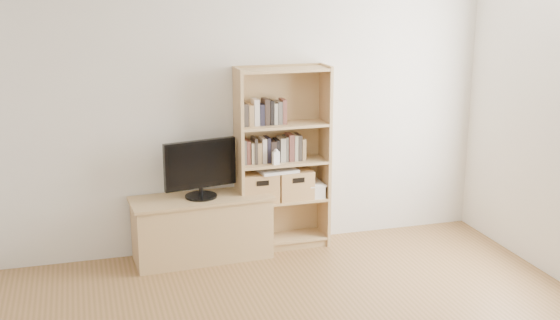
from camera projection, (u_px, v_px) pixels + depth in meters
name	position (u px, v px, depth m)	size (l,w,h in m)	color
back_wall	(243.00, 105.00, 6.13)	(4.50, 0.02, 2.60)	silver
tv_stand	(202.00, 229.00, 6.08)	(1.16, 0.44, 0.53)	tan
bookshelf	(283.00, 159.00, 6.21)	(0.82, 0.29, 1.64)	tan
television	(200.00, 169.00, 5.94)	(0.64, 0.05, 0.50)	black
books_row_mid	(282.00, 149.00, 6.20)	(0.81, 0.16, 0.22)	#56514B
books_row_upper	(262.00, 113.00, 6.06)	(0.40, 0.15, 0.21)	#56514B
baby_monitor	(276.00, 158.00, 6.09)	(0.06, 0.04, 0.11)	white
basket_left	(259.00, 187.00, 6.20)	(0.31, 0.26, 0.26)	tan
basket_right	(294.00, 184.00, 6.29)	(0.31, 0.26, 0.26)	tan
laptop	(277.00, 170.00, 6.20)	(0.34, 0.23, 0.03)	white
magazine_stack	(313.00, 190.00, 6.36)	(0.17, 0.24, 0.11)	beige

